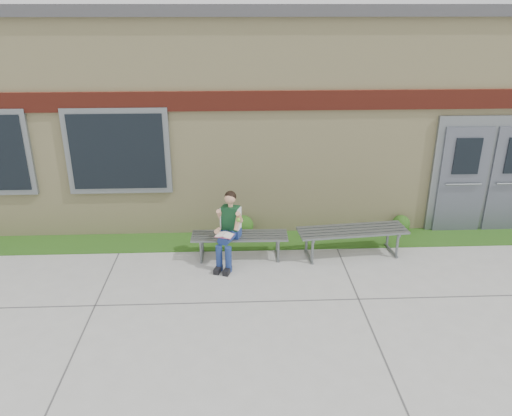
{
  "coord_description": "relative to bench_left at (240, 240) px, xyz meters",
  "views": [
    {
      "loc": [
        -0.87,
        -5.97,
        4.19
      ],
      "look_at": [
        -0.53,
        1.7,
        1.05
      ],
      "focal_mm": 35.0,
      "sensor_mm": 36.0,
      "label": 1
    }
  ],
  "objects": [
    {
      "name": "grass_strip",
      "position": [
        0.8,
        0.63,
        -0.33
      ],
      "size": [
        16.0,
        0.8,
        0.02
      ],
      "primitive_type": "cube",
      "color": "#1D5416",
      "rests_on": "ground"
    },
    {
      "name": "shrub_mid",
      "position": [
        0.08,
        0.88,
        -0.12
      ],
      "size": [
        0.4,
        0.4,
        0.4
      ],
      "primitive_type": "sphere",
      "color": "#1D5416",
      "rests_on": "grass_strip"
    },
    {
      "name": "shrub_east",
      "position": [
        3.19,
        0.88,
        -0.14
      ],
      "size": [
        0.35,
        0.35,
        0.35
      ],
      "primitive_type": "sphere",
      "color": "#1D5416",
      "rests_on": "grass_strip"
    },
    {
      "name": "school_building",
      "position": [
        0.8,
        4.02,
        1.76
      ],
      "size": [
        16.2,
        6.22,
        4.2
      ],
      "color": "beige",
      "rests_on": "ground"
    },
    {
      "name": "bench_left",
      "position": [
        0.0,
        0.0,
        0.0
      ],
      "size": [
        1.69,
        0.5,
        0.44
      ],
      "rotation": [
        0.0,
        0.0,
        -0.02
      ],
      "color": "slate",
      "rests_on": "ground"
    },
    {
      "name": "ground",
      "position": [
        0.8,
        -1.97,
        -0.34
      ],
      "size": [
        80.0,
        80.0,
        0.0
      ],
      "primitive_type": "plane",
      "color": "#9E9E99",
      "rests_on": "ground"
    },
    {
      "name": "girl",
      "position": [
        -0.19,
        -0.19,
        0.33
      ],
      "size": [
        0.53,
        0.81,
        1.28
      ],
      "rotation": [
        0.0,
        0.0,
        -0.33
      ],
      "color": "navy",
      "rests_on": "ground"
    },
    {
      "name": "bench_right",
      "position": [
        2.0,
        -0.0,
        0.05
      ],
      "size": [
        1.98,
        0.73,
        0.5
      ],
      "rotation": [
        0.0,
        0.0,
        0.1
      ],
      "color": "slate",
      "rests_on": "ground"
    }
  ]
}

